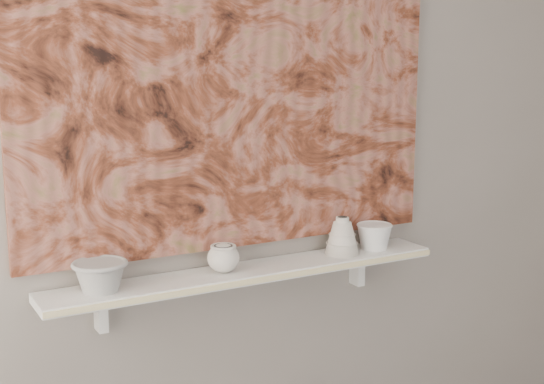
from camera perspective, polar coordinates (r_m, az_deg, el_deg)
wall_back at (r=2.54m, az=-2.78°, el=3.90°), size 3.60×0.00×3.60m
shelf at (r=2.55m, az=-1.74°, el=-6.08°), size 1.40×0.18×0.03m
shelf_stripe at (r=2.47m, az=-0.74°, el=-6.63°), size 1.40×0.01×0.02m
bracket_left at (r=2.46m, az=-12.77°, el=-8.83°), size 0.03×0.06×0.12m
bracket_right at (r=2.87m, az=6.43°, el=-5.78°), size 0.03×0.06×0.12m
painting at (r=2.52m, az=-2.67°, el=8.16°), size 1.50×0.02×1.10m
house_motif at (r=2.77m, az=5.87°, el=1.93°), size 0.09×0.00×0.08m
bowl_grey at (r=2.35m, az=-12.82°, el=-6.17°), size 0.22×0.22×0.10m
cup_cream at (r=2.49m, az=-3.68°, el=-4.98°), size 0.11×0.11×0.10m
bell_vessel at (r=2.71m, az=5.30°, el=-3.27°), size 0.14×0.14×0.14m
bowl_white at (r=2.80m, az=7.70°, el=-3.32°), size 0.17×0.17×0.10m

